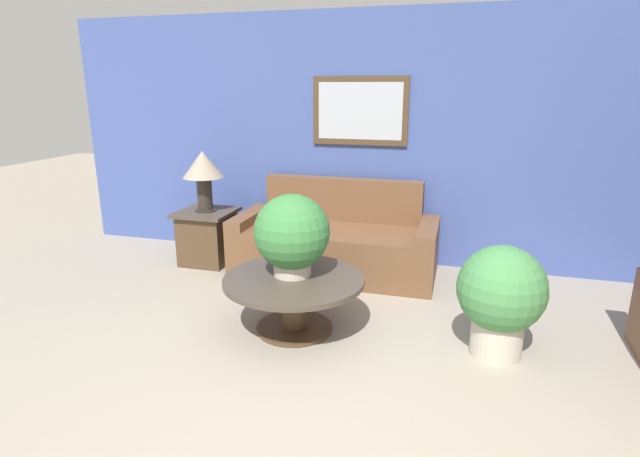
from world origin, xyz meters
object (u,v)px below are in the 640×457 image
(couch_main, at_px, (335,243))
(potted_plant_floor, at_px, (501,295))
(potted_plant_on_table, at_px, (292,234))
(coffee_table, at_px, (294,292))
(table_lamp, at_px, (203,169))
(side_table, at_px, (207,236))

(couch_main, bearing_deg, potted_plant_floor, -40.86)
(couch_main, distance_m, potted_plant_floor, 2.01)
(couch_main, xyz_separation_m, potted_plant_on_table, (-0.02, -1.29, 0.47))
(coffee_table, xyz_separation_m, table_lamp, (-1.40, 1.23, 0.70))
(potted_plant_on_table, height_order, potted_plant_floor, potted_plant_on_table)
(potted_plant_on_table, bearing_deg, coffee_table, -62.23)
(side_table, bearing_deg, table_lamp, -135.00)
(coffee_table, bearing_deg, side_table, 138.72)
(potted_plant_on_table, bearing_deg, couch_main, 89.14)
(side_table, height_order, table_lamp, table_lamp)
(couch_main, bearing_deg, coffee_table, -89.65)
(coffee_table, xyz_separation_m, side_table, (-1.40, 1.23, -0.03))
(couch_main, relative_size, potted_plant_on_table, 3.19)
(couch_main, height_order, potted_plant_on_table, potted_plant_on_table)
(side_table, relative_size, table_lamp, 0.91)
(potted_plant_floor, bearing_deg, couch_main, 139.14)
(side_table, relative_size, potted_plant_on_table, 0.91)
(couch_main, distance_m, coffee_table, 1.34)
(couch_main, xyz_separation_m, potted_plant_floor, (1.51, -1.31, 0.15))
(side_table, bearing_deg, potted_plant_floor, -22.38)
(couch_main, height_order, coffee_table, couch_main)
(coffee_table, relative_size, potted_plant_floor, 1.35)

